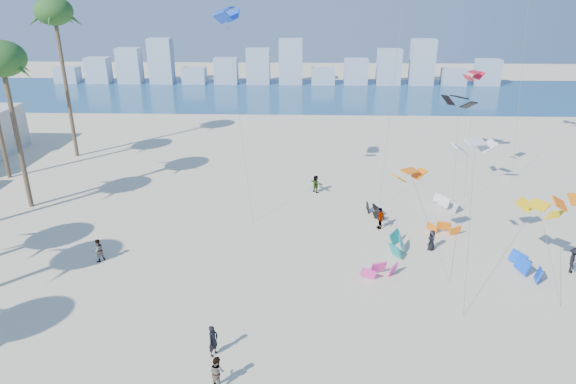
{
  "coord_description": "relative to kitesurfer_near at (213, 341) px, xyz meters",
  "views": [
    {
      "loc": [
        4.07,
        -17.19,
        18.11
      ],
      "look_at": [
        3.0,
        16.0,
        4.5
      ],
      "focal_mm": 31.96,
      "sensor_mm": 36.0,
      "label": 1
    }
  ],
  "objects": [
    {
      "name": "ocean",
      "position": [
        0.51,
        67.68,
        -0.88
      ],
      "size": [
        220.0,
        220.0,
        0.0
      ],
      "primitive_type": "plane",
      "color": "navy",
      "rests_on": "ground"
    },
    {
      "name": "kitesurfer_near",
      "position": [
        0.0,
        0.0,
        0.0
      ],
      "size": [
        0.68,
        0.77,
        1.77
      ],
      "primitive_type": "imported",
      "rotation": [
        0.0,
        0.0,
        1.07
      ],
      "color": "black",
      "rests_on": "ground"
    },
    {
      "name": "kitesurfer_mid",
      "position": [
        0.55,
        -2.23,
        -0.03
      ],
      "size": [
        1.05,
        1.02,
        1.71
      ],
      "primitive_type": "imported",
      "rotation": [
        0.0,
        0.0,
        2.47
      ],
      "color": "gray",
      "rests_on": "ground"
    },
    {
      "name": "kitesurfers_far",
      "position": [
        11.82,
        13.87,
        -0.02
      ],
      "size": [
        39.75,
        15.14,
        1.9
      ],
      "color": "black",
      "rests_on": "ground"
    },
    {
      "name": "grounded_kites",
      "position": [
        14.38,
        12.86,
        -0.41
      ],
      "size": [
        12.03,
        14.13,
        1.04
      ],
      "color": "#F736A6",
      "rests_on": "ground"
    },
    {
      "name": "flying_kites",
      "position": [
        15.69,
        18.11,
        11.25
      ],
      "size": [
        34.61,
        30.38,
        18.57
      ],
      "color": "orange",
      "rests_on": "ground"
    },
    {
      "name": "distant_skyline",
      "position": [
        -0.68,
        77.68,
        2.2
      ],
      "size": [
        85.0,
        3.0,
        8.4
      ],
      "color": "#9EADBF",
      "rests_on": "ground"
    }
  ]
}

